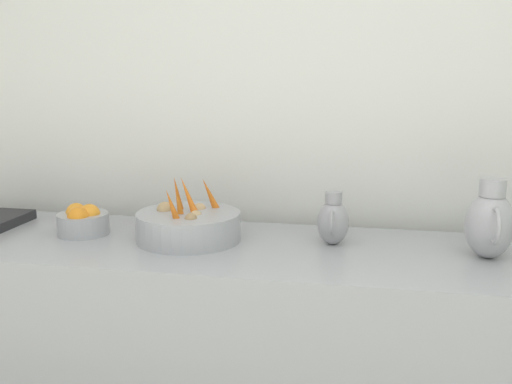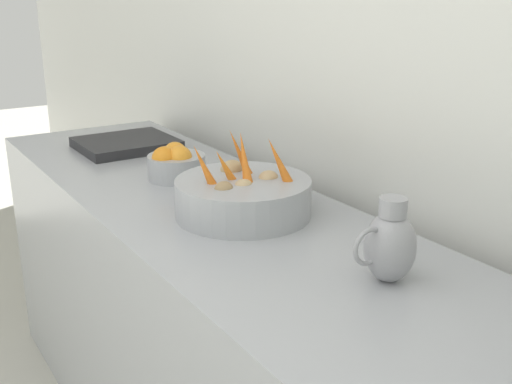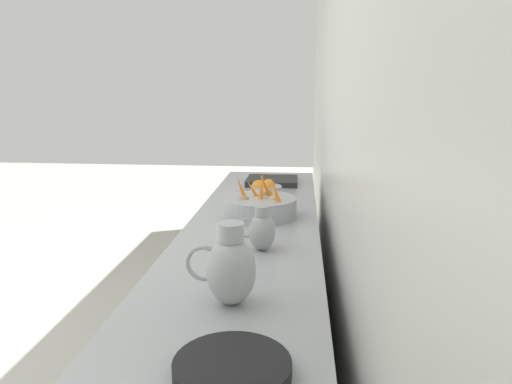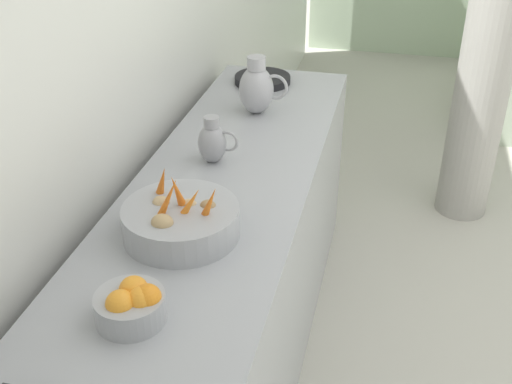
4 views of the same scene
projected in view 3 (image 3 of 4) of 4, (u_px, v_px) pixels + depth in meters
tile_wall_left at (362, 99)px, 1.60m from camera, size 0.10×7.80×3.00m
prep_counter at (252, 312)px, 2.35m from camera, size 0.63×2.83×0.90m
vegetable_colander at (261, 206)px, 2.38m from camera, size 0.36×0.36×0.23m
orange_bowl at (265, 190)px, 2.77m from camera, size 0.18×0.18×0.11m
metal_pitcher_tall at (230, 268)px, 1.42m from camera, size 0.21×0.15×0.25m
metal_pitcher_short at (261, 230)px, 1.89m from camera, size 0.15×0.11×0.18m
counter_sink_basin at (272, 181)px, 3.21m from camera, size 0.34×0.30×0.04m
skillet_on_counter at (233, 369)px, 1.07m from camera, size 0.27×0.44×0.03m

